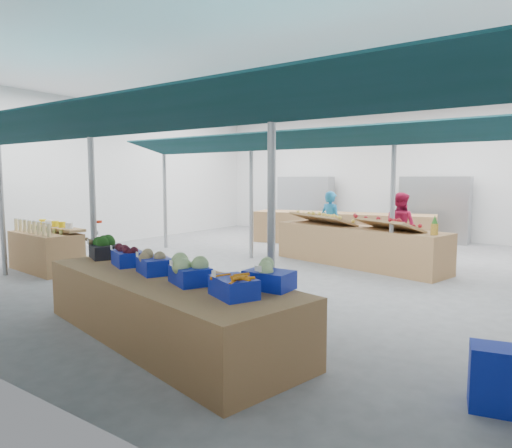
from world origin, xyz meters
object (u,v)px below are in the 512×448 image
object	(u,v)px
vendor_left	(331,223)
veg_counter	(165,307)
bottle_shelf	(48,250)
crate_stack	(499,379)
vendor_right	(400,227)
fruit_counter	(357,246)

from	to	relation	value
vendor_left	veg_counter	bearing A→B (deg)	112.41
bottle_shelf	crate_stack	bearing A→B (deg)	-1.13
crate_stack	vendor_right	distance (m)	7.22
bottle_shelf	fruit_counter	bearing A→B (deg)	45.99
fruit_counter	bottle_shelf	bearing A→B (deg)	-126.76
bottle_shelf	fruit_counter	world-z (taller)	bottle_shelf
fruit_counter	crate_stack	world-z (taller)	fruit_counter
fruit_counter	vendor_left	size ratio (longest dim) A/B	2.50
veg_counter	fruit_counter	distance (m)	5.83
fruit_counter	crate_stack	bearing A→B (deg)	-43.71
veg_counter	vendor_left	bearing A→B (deg)	111.57
veg_counter	vendor_left	xyz separation A→B (m)	(-1.08, 6.93, 0.43)
bottle_shelf	vendor_right	xyz separation A→B (m)	(5.83, 5.44, 0.37)
bottle_shelf	veg_counter	distance (m)	5.32
vendor_right	bottle_shelf	bearing A→B (deg)	56.57
vendor_left	vendor_right	size ratio (longest dim) A/B	1.00
bottle_shelf	vendor_left	xyz separation A→B (m)	(4.03, 5.44, 0.37)
bottle_shelf	fruit_counter	xyz separation A→B (m)	(5.23, 4.34, -0.01)
vendor_left	bottle_shelf	bearing A→B (deg)	67.03
fruit_counter	vendor_left	world-z (taller)	vendor_left
fruit_counter	vendor_right	size ratio (longest dim) A/B	2.50
veg_counter	vendor_right	bearing A→B (deg)	96.79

